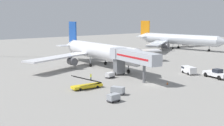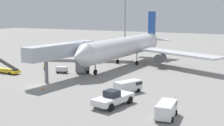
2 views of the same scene
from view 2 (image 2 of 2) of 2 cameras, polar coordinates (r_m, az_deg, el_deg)
ground_plane at (r=58.64m, az=-13.66°, el=-4.06°), size 300.00×300.00×0.00m
airplane_at_gate at (r=78.62m, az=2.60°, el=3.02°), size 48.57×43.56×13.39m
jet_bridge at (r=63.56m, az=-8.67°, el=2.02°), size 5.24×17.64×7.15m
pushback_tug at (r=44.95m, az=0.19°, el=-6.50°), size 4.03×7.30×2.32m
belt_loader_truck at (r=72.18m, az=-18.75°, el=-1.15°), size 6.94×2.53×3.23m
service_van_near_left at (r=52.15m, az=3.06°, el=-4.20°), size 3.71×5.16×1.97m
service_van_outer_left at (r=40.67m, az=9.96°, el=-8.27°), size 2.68×4.83×2.00m
baggage_cart_mid_center at (r=69.47m, az=-9.19°, el=-1.17°), size 2.60×1.78×1.38m
ground_crew_worker_foreground at (r=73.17m, az=-12.33°, el=-0.62°), size 0.45×0.45×1.71m
safety_cone_alpha at (r=48.07m, az=11.50°, el=-6.50°), size 0.50×0.50×0.75m
safety_cone_bravo at (r=55.51m, az=-12.60°, el=-4.48°), size 0.38×0.38×0.58m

